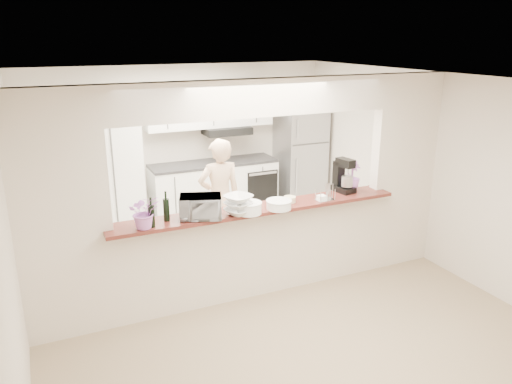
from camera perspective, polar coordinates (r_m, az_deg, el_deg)
floor at (r=6.07m, az=0.13°, el=-11.36°), size 6.00×6.00×0.00m
tile_overlay at (r=7.37m, az=-4.93°, el=-5.99°), size 5.00×2.90×0.01m
partition at (r=5.51m, az=0.14°, el=2.26°), size 5.00×0.15×2.50m
bar_counter at (r=5.81m, az=0.15°, el=-6.41°), size 3.40×0.38×1.09m
kitchen_cabinets at (r=8.07m, az=-9.19°, el=3.23°), size 3.15×0.62×2.25m
refrigerator at (r=8.86m, az=5.05°, el=3.84°), size 0.75×0.70×1.70m
flower_left at (r=5.06m, az=-12.66°, el=-2.21°), size 0.32×0.28×0.35m
wine_bottle_a at (r=5.23m, az=-10.21°, el=-1.96°), size 0.06×0.06×0.32m
wine_bottle_b at (r=5.09m, az=-11.86°, el=-2.66°), size 0.06×0.06×0.31m
toaster_oven at (r=5.26m, az=-6.35°, el=-1.71°), size 0.51×0.42×0.24m
serving_bowls at (r=5.33m, az=-2.03°, el=-1.51°), size 0.38×0.38×0.21m
plate_stack_a at (r=5.37m, az=-0.79°, el=-1.83°), size 0.28×0.28×0.13m
plate_stack_b at (r=5.53m, az=2.63°, el=-1.44°), size 0.29×0.29×0.10m
red_bowl at (r=5.53m, az=-1.15°, el=-1.53°), size 0.16×0.16×0.08m
tan_bowl at (r=5.76m, az=3.88°, el=-0.84°), size 0.14×0.14×0.06m
utensil_caddy at (r=5.84m, az=7.90°, el=-0.16°), size 0.23×0.14×0.21m
stand_mixer at (r=6.19m, az=9.94°, el=1.73°), size 0.22×0.31×0.42m
flower_right at (r=6.24m, az=10.86°, el=1.83°), size 0.22×0.22×0.38m
person at (r=6.77m, az=-4.17°, el=-0.74°), size 0.61×0.41×1.63m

